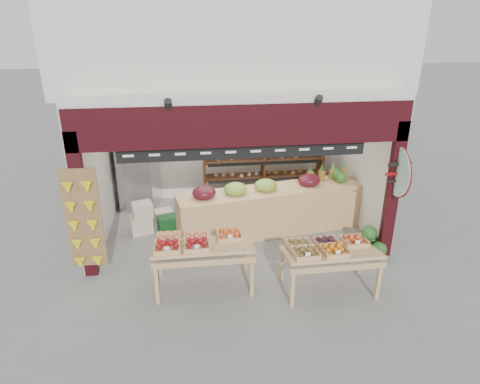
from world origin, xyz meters
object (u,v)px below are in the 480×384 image
Objects in this scene: mid_counter at (269,209)px; display_table_left at (196,244)px; cardboard_stack at (153,219)px; display_table_right at (326,249)px; watermelon_pile at (367,245)px; refrigerator at (138,168)px; back_shelving at (263,161)px.

mid_counter is 2.39× the size of display_table_left.
display_table_right is (3.01, -2.51, 0.51)m from cardboard_stack.
watermelon_pile is (4.19, -1.50, -0.06)m from cardboard_stack.
refrigerator is at bearing 148.83° from watermelon_pile.
refrigerator reaches higher than display_table_left.
refrigerator reaches higher than watermelon_pile.
cardboard_stack is 0.68× the size of display_table_right.
refrigerator reaches higher than cardboard_stack.
mid_counter reaches higher than display_table_left.
display_table_left is (-1.69, -3.18, -0.29)m from back_shelving.
display_table_left is at bearing 170.09° from display_table_right.
back_shelving is at bearing 122.44° from watermelon_pile.
display_table_left is at bearing -55.68° from refrigerator.
refrigerator is 5.37m from watermelon_pile.
refrigerator is 3.61m from display_table_left.
mid_counter is (2.82, -1.61, -0.47)m from refrigerator.
refrigerator is at bearing 105.76° from cardboard_stack.
refrigerator is at bearing 150.26° from mid_counter.
refrigerator is 2.73× the size of watermelon_pile.
refrigerator is at bearing 131.81° from display_table_right.
mid_counter is at bearing 146.58° from watermelon_pile.
watermelon_pile is (1.61, -2.54, -0.92)m from back_shelving.
refrigerator reaches higher than mid_counter.
cardboard_stack is at bearing 112.55° from display_table_left.
display_table_right is at bearing -33.98° from refrigerator.
mid_counter is 5.40× the size of watermelon_pile.
display_table_right is at bearing -82.99° from back_shelving.
back_shelving reaches higher than display_table_right.
back_shelving is at bearing 10.13° from refrigerator.
watermelon_pile is at bearing 11.05° from display_table_left.
mid_counter reaches higher than watermelon_pile.
cardboard_stack is 2.51m from mid_counter.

